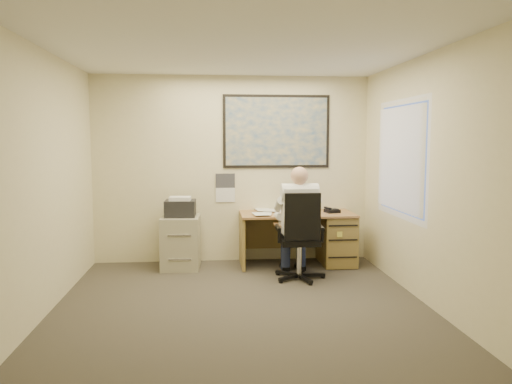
{
  "coord_description": "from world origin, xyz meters",
  "views": [
    {
      "loc": [
        -0.34,
        -5.02,
        1.78
      ],
      "look_at": [
        0.26,
        1.3,
        1.11
      ],
      "focal_mm": 35.0,
      "sensor_mm": 36.0,
      "label": 1
    }
  ],
  "objects": [
    {
      "name": "person",
      "position": [
        0.81,
        1.2,
        0.72
      ],
      "size": [
        0.61,
        0.86,
        1.44
      ],
      "primitive_type": null,
      "rotation": [
        0.0,
        0.0,
        0.01
      ],
      "color": "white",
      "rests_on": "office_chair"
    },
    {
      "name": "office_chair",
      "position": [
        0.81,
        1.12,
        0.33
      ],
      "size": [
        0.7,
        0.7,
        1.13
      ],
      "rotation": [
        0.0,
        0.0,
        -0.03
      ],
      "color": "black",
      "rests_on": "ground"
    },
    {
      "name": "desk",
      "position": [
        1.23,
        1.9,
        0.44
      ],
      "size": [
        1.6,
        0.97,
        1.08
      ],
      "color": "#A67747",
      "rests_on": "ground"
    },
    {
      "name": "window_blinds",
      "position": [
        1.97,
        0.8,
        1.55
      ],
      "size": [
        0.06,
        1.4,
        1.3
      ],
      "primitive_type": null,
      "color": "silver",
      "rests_on": "room_shell"
    },
    {
      "name": "room_shell",
      "position": [
        0.0,
        0.0,
        1.35
      ],
      "size": [
        4.0,
        4.5,
        2.7
      ],
      "color": "#3A362D",
      "rests_on": "ground"
    },
    {
      "name": "wall_calendar",
      "position": [
        -0.1,
        2.24,
        1.08
      ],
      "size": [
        0.28,
        0.01,
        0.42
      ],
      "primitive_type": "cube",
      "color": "white",
      "rests_on": "room_shell"
    },
    {
      "name": "world_map",
      "position": [
        0.65,
        2.23,
        1.9
      ],
      "size": [
        1.56,
        0.03,
        1.06
      ],
      "primitive_type": "cube",
      "color": "#1E4C93",
      "rests_on": "room_shell"
    },
    {
      "name": "filing_cabinet",
      "position": [
        -0.74,
        1.89,
        0.43
      ],
      "size": [
        0.54,
        0.64,
        1.0
      ],
      "rotation": [
        0.0,
        0.0,
        -0.04
      ],
      "color": "#A49F84",
      "rests_on": "ground"
    }
  ]
}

